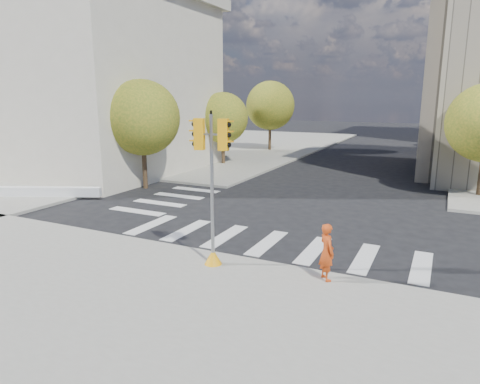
% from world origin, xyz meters
% --- Properties ---
extents(ground, '(160.00, 160.00, 0.00)m').
position_xyz_m(ground, '(0.00, 0.00, 0.00)').
color(ground, black).
rests_on(ground, ground).
extents(sidewalk_near, '(30.00, 14.00, 0.15)m').
position_xyz_m(sidewalk_near, '(0.00, -11.00, 0.07)').
color(sidewalk_near, gray).
rests_on(sidewalk_near, ground).
extents(sidewalk_far_left, '(28.00, 40.00, 0.15)m').
position_xyz_m(sidewalk_far_left, '(-20.00, 26.00, 0.07)').
color(sidewalk_far_left, gray).
rests_on(sidewalk_far_left, ground).
extents(classical_building, '(19.00, 15.00, 12.70)m').
position_xyz_m(classical_building, '(-20.00, 8.00, 6.44)').
color(classical_building, beige).
rests_on(classical_building, ground).
extents(tree_lw_near, '(4.40, 4.40, 6.41)m').
position_xyz_m(tree_lw_near, '(-10.50, 4.00, 4.20)').
color(tree_lw_near, '#382616').
rests_on(tree_lw_near, ground).
extents(tree_lw_mid, '(4.00, 4.00, 5.77)m').
position_xyz_m(tree_lw_mid, '(-10.50, 14.00, 3.76)').
color(tree_lw_mid, '#382616').
rests_on(tree_lw_mid, ground).
extents(tree_lw_far, '(4.80, 4.80, 6.95)m').
position_xyz_m(tree_lw_far, '(-10.50, 24.00, 4.54)').
color(tree_lw_far, '#382616').
rests_on(tree_lw_far, ground).
extents(tree_re_mid, '(4.60, 4.60, 6.66)m').
position_xyz_m(tree_re_mid, '(7.50, 22.00, 4.35)').
color(tree_re_mid, '#382616').
rests_on(tree_re_mid, ground).
extents(tree_re_far, '(4.00, 4.00, 5.88)m').
position_xyz_m(tree_re_far, '(7.50, 34.00, 3.87)').
color(tree_re_far, '#382616').
rests_on(tree_re_far, ground).
extents(lamp_far, '(0.35, 0.18, 8.11)m').
position_xyz_m(lamp_far, '(8.00, 28.00, 4.58)').
color(lamp_far, black).
rests_on(lamp_far, sidewalk_far_right).
extents(traffic_signal, '(1.08, 0.56, 4.86)m').
position_xyz_m(traffic_signal, '(-0.75, -5.02, 2.22)').
color(traffic_signal, '#EF9E0C').
rests_on(traffic_signal, sidewalk_near).
extents(photographer, '(0.72, 0.73, 1.71)m').
position_xyz_m(photographer, '(2.81, -4.60, 1.00)').
color(photographer, '#C44012').
rests_on(photographer, sidewalk_near).
extents(planter_wall, '(5.64, 2.81, 0.50)m').
position_xyz_m(planter_wall, '(-13.60, -0.58, 0.40)').
color(planter_wall, white).
rests_on(planter_wall, sidewalk_left_near).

